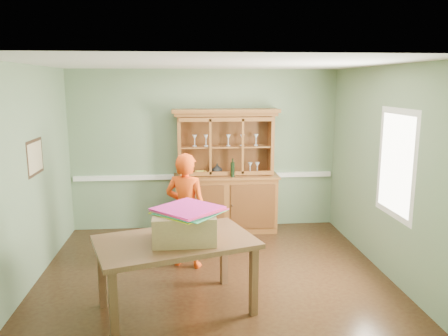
{
  "coord_description": "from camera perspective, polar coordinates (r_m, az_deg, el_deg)",
  "views": [
    {
      "loc": [
        -0.35,
        -5.34,
        2.47
      ],
      "look_at": [
        0.18,
        0.4,
        1.35
      ],
      "focal_mm": 35.0,
      "sensor_mm": 36.0,
      "label": 1
    }
  ],
  "objects": [
    {
      "name": "wall_left",
      "position": [
        5.78,
        -24.35,
        -1.16
      ],
      "size": [
        0.0,
        4.0,
        4.0
      ],
      "primitive_type": "plane",
      "rotation": [
        1.57,
        0.0,
        1.57
      ],
      "color": "gray",
      "rests_on": "floor"
    },
    {
      "name": "framed_map",
      "position": [
        6.01,
        -23.4,
        1.3
      ],
      "size": [
        0.03,
        0.6,
        0.46
      ],
      "color": "#362315",
      "rests_on": "wall_left"
    },
    {
      "name": "wall_front",
      "position": [
        3.54,
        0.72,
        -7.44
      ],
      "size": [
        4.5,
        0.0,
        4.5
      ],
      "primitive_type": "plane",
      "rotation": [
        -1.57,
        0.0,
        0.0
      ],
      "color": "gray",
      "rests_on": "floor"
    },
    {
      "name": "china_hutch",
      "position": [
        7.35,
        0.23,
        -2.72
      ],
      "size": [
        1.75,
        0.58,
        2.06
      ],
      "color": "#915A27",
      "rests_on": "floor"
    },
    {
      "name": "dining_table",
      "position": [
        4.8,
        -6.33,
        -10.36
      ],
      "size": [
        1.88,
        1.45,
        0.83
      ],
      "rotation": [
        0.0,
        0.0,
        0.31
      ],
      "color": "brown",
      "rests_on": "floor"
    },
    {
      "name": "ceiling",
      "position": [
        5.36,
        -1.55,
        13.47
      ],
      "size": [
        4.5,
        4.5,
        0.0
      ],
      "primitive_type": "plane",
      "rotation": [
        3.14,
        0.0,
        0.0
      ],
      "color": "white",
      "rests_on": "wall_back"
    },
    {
      "name": "window_panel",
      "position": [
        5.75,
        21.51,
        0.52
      ],
      "size": [
        0.03,
        0.96,
        1.36
      ],
      "color": "white",
      "rests_on": "wall_right"
    },
    {
      "name": "chair_rail",
      "position": [
        7.49,
        -2.47,
        -1.09
      ],
      "size": [
        4.41,
        0.05,
        0.08
      ],
      "primitive_type": "cube",
      "color": "white",
      "rests_on": "wall_back"
    },
    {
      "name": "wall_right",
      "position": [
        6.05,
        20.32,
        -0.36
      ],
      "size": [
        0.0,
        4.0,
        4.0
      ],
      "primitive_type": "plane",
      "rotation": [
        1.57,
        0.0,
        -1.57
      ],
      "color": "gray",
      "rests_on": "floor"
    },
    {
      "name": "wall_back",
      "position": [
        7.43,
        -2.51,
        2.34
      ],
      "size": [
        4.5,
        0.0,
        4.5
      ],
      "primitive_type": "plane",
      "rotation": [
        1.57,
        0.0,
        0.0
      ],
      "color": "gray",
      "rests_on": "floor"
    },
    {
      "name": "person",
      "position": [
        5.92,
        -4.97,
        -5.54
      ],
      "size": [
        0.67,
        0.56,
        1.57
      ],
      "primitive_type": "imported",
      "rotation": [
        0.0,
        0.0,
        2.76
      ],
      "color": "#ED450F",
      "rests_on": "floor"
    },
    {
      "name": "floor",
      "position": [
        5.9,
        -1.41,
        -13.76
      ],
      "size": [
        4.5,
        4.5,
        0.0
      ],
      "primitive_type": "plane",
      "color": "#3F2814",
      "rests_on": "ground"
    },
    {
      "name": "kite_stack",
      "position": [
        4.63,
        -4.74,
        -5.52
      ],
      "size": [
        0.83,
        0.83,
        0.05
      ],
      "rotation": [
        0.0,
        0.0,
        0.81
      ],
      "color": "#E6FA1F",
      "rests_on": "cardboard_box"
    },
    {
      "name": "cardboard_box",
      "position": [
        4.67,
        -5.21,
        -7.66
      ],
      "size": [
        0.66,
        0.53,
        0.3
      ],
      "primitive_type": "cube",
      "rotation": [
        0.0,
        0.0,
        0.01
      ],
      "color": "tan",
      "rests_on": "dining_table"
    }
  ]
}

